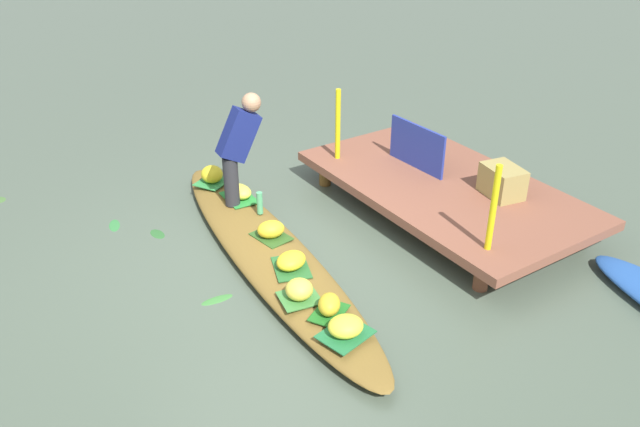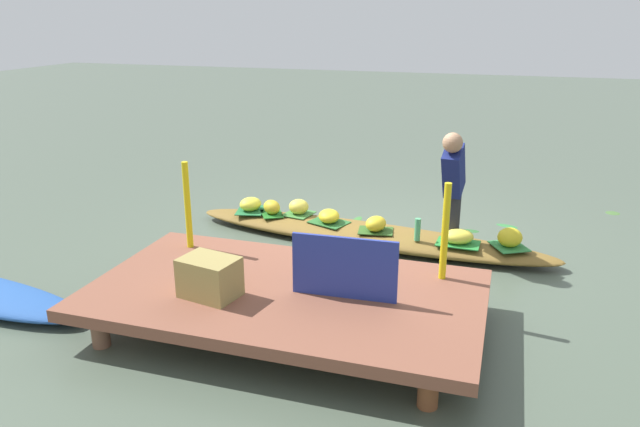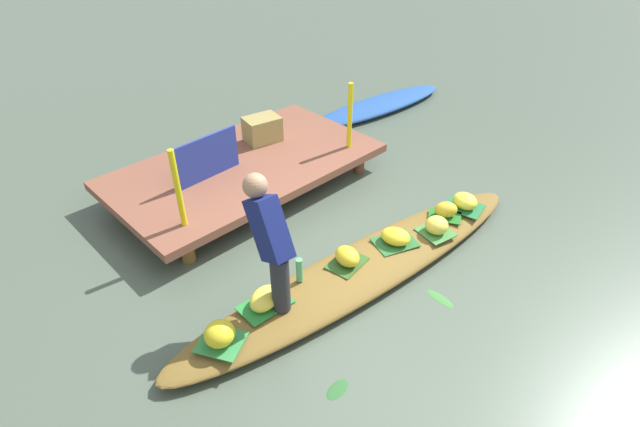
% 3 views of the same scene
% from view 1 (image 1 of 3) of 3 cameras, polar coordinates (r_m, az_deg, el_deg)
% --- Properties ---
extents(canal_water, '(40.00, 40.00, 0.00)m').
position_cam_1_polar(canal_water, '(6.46, -4.38, -4.18)').
color(canal_water, '#4A5848').
rests_on(canal_water, ground).
extents(dock_platform, '(3.20, 1.80, 0.35)m').
position_cam_1_polar(dock_platform, '(7.31, 10.80, 2.22)').
color(dock_platform, brown).
rests_on(dock_platform, ground).
extents(vendor_boat, '(4.31, 1.13, 0.18)m').
position_cam_1_polar(vendor_boat, '(6.42, -4.41, -3.50)').
color(vendor_boat, brown).
rests_on(vendor_boat, ground).
extents(leaf_mat_0, '(0.40, 0.46, 0.01)m').
position_cam_1_polar(leaf_mat_0, '(5.27, 2.23, -10.45)').
color(leaf_mat_0, '#216A39').
rests_on(leaf_mat_0, vendor_boat).
extents(banana_bunch_0, '(0.31, 0.34, 0.16)m').
position_cam_1_polar(banana_bunch_0, '(5.22, 2.25, -9.77)').
color(banana_bunch_0, yellow).
rests_on(banana_bunch_0, vendor_boat).
extents(leaf_mat_1, '(0.45, 0.46, 0.01)m').
position_cam_1_polar(leaf_mat_1, '(7.65, -9.32, 2.73)').
color(leaf_mat_1, '#308341').
rests_on(leaf_mat_1, vendor_boat).
extents(banana_bunch_1, '(0.33, 0.33, 0.20)m').
position_cam_1_polar(banana_bunch_1, '(7.60, -9.38, 3.40)').
color(banana_bunch_1, yellow).
rests_on(banana_bunch_1, vendor_boat).
extents(leaf_mat_2, '(0.42, 0.33, 0.01)m').
position_cam_1_polar(leaf_mat_2, '(6.50, -4.27, -2.00)').
color(leaf_mat_2, '#2E5620').
rests_on(leaf_mat_2, vendor_boat).
extents(banana_bunch_2, '(0.28, 0.32, 0.17)m').
position_cam_1_polar(banana_bunch_2, '(6.46, -4.30, -1.37)').
color(banana_bunch_2, yellow).
rests_on(banana_bunch_2, vendor_boat).
extents(leaf_mat_3, '(0.46, 0.31, 0.01)m').
position_cam_1_polar(leaf_mat_3, '(7.26, -7.05, 1.38)').
color(leaf_mat_3, '#288435').
rests_on(leaf_mat_3, vendor_boat).
extents(banana_bunch_3, '(0.37, 0.31, 0.15)m').
position_cam_1_polar(banana_bunch_3, '(7.22, -7.09, 1.92)').
color(banana_bunch_3, yellow).
rests_on(banana_bunch_3, vendor_boat).
extents(leaf_mat_4, '(0.37, 0.39, 0.01)m').
position_cam_1_polar(leaf_mat_4, '(5.65, -1.80, -7.35)').
color(leaf_mat_4, '#3E7C39').
rests_on(leaf_mat_4, vendor_boat).
extents(banana_bunch_4, '(0.33, 0.33, 0.18)m').
position_cam_1_polar(banana_bunch_4, '(5.60, -1.82, -6.61)').
color(banana_bunch_4, yellow).
rests_on(banana_bunch_4, vendor_boat).
extents(leaf_mat_5, '(0.38, 0.42, 0.01)m').
position_cam_1_polar(leaf_mat_5, '(5.48, 0.80, -8.62)').
color(leaf_mat_5, '#1F6720').
rests_on(leaf_mat_5, vendor_boat).
extents(banana_bunch_5, '(0.31, 0.30, 0.17)m').
position_cam_1_polar(banana_bunch_5, '(5.43, 0.81, -7.92)').
color(banana_bunch_5, gold).
rests_on(banana_bunch_5, vendor_boat).
extents(leaf_mat_6, '(0.50, 0.44, 0.01)m').
position_cam_1_polar(leaf_mat_6, '(6.03, -2.51, -4.71)').
color(leaf_mat_6, '#28632C').
rests_on(leaf_mat_6, vendor_boat).
extents(banana_bunch_6, '(0.32, 0.36, 0.15)m').
position_cam_1_polar(banana_bunch_6, '(5.99, -2.53, -4.12)').
color(banana_bunch_6, yellow).
rests_on(banana_bunch_6, vendor_boat).
extents(vendor_person, '(0.23, 0.51, 1.21)m').
position_cam_1_polar(vendor_person, '(6.88, -7.11, 6.07)').
color(vendor_person, '#28282D').
rests_on(vendor_person, vendor_boat).
extents(water_bottle, '(0.06, 0.06, 0.24)m').
position_cam_1_polar(water_bottle, '(6.87, -5.27, 0.92)').
color(water_bottle, '#4EA76D').
rests_on(water_bottle, vendor_boat).
extents(market_banner, '(0.84, 0.07, 0.51)m').
position_cam_1_polar(market_banner, '(7.50, 8.41, 5.79)').
color(market_banner, navy).
rests_on(market_banner, dock_platform).
extents(railing_post_west, '(0.06, 0.06, 0.84)m').
position_cam_1_polar(railing_post_west, '(7.59, 1.56, 7.76)').
color(railing_post_west, yellow).
rests_on(railing_post_west, dock_platform).
extents(railing_post_east, '(0.06, 0.06, 0.84)m').
position_cam_1_polar(railing_post_east, '(5.98, 14.84, 0.45)').
color(railing_post_east, yellow).
rests_on(railing_post_east, dock_platform).
extents(produce_crate, '(0.49, 0.40, 0.32)m').
position_cam_1_polar(produce_crate, '(7.09, 15.58, 2.72)').
color(produce_crate, '#98874A').
rests_on(produce_crate, dock_platform).
extents(drifting_plant_0, '(0.12, 0.30, 0.01)m').
position_cam_1_polar(drifting_plant_0, '(6.00, -8.95, -7.40)').
color(drifting_plant_0, '#3B7A36').
rests_on(drifting_plant_0, ground).
extents(drifting_plant_1, '(0.29, 0.19, 0.01)m').
position_cam_1_polar(drifting_plant_1, '(7.38, -17.45, -0.97)').
color(drifting_plant_1, '#32773A').
rests_on(drifting_plant_1, ground).
extents(drifting_plant_2, '(0.24, 0.14, 0.01)m').
position_cam_1_polar(drifting_plant_2, '(7.09, -13.96, -1.72)').
color(drifting_plant_2, '#2B5F2C').
rests_on(drifting_plant_2, ground).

